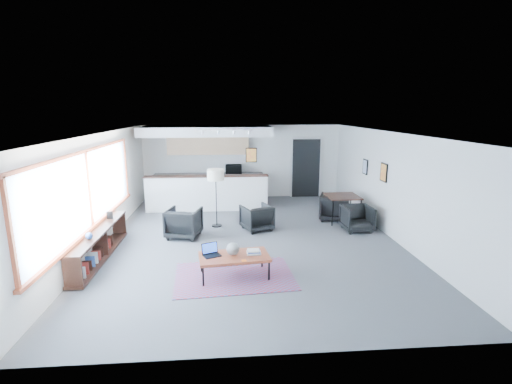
{
  "coord_description": "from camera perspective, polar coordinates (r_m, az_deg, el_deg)",
  "views": [
    {
      "loc": [
        -0.56,
        -8.73,
        3.14
      ],
      "look_at": [
        0.16,
        0.4,
        1.09
      ],
      "focal_mm": 26.0,
      "sensor_mm": 36.0,
      "label": 1
    }
  ],
  "objects": [
    {
      "name": "room",
      "position": [
        8.93,
        -0.84,
        0.73
      ],
      "size": [
        7.02,
        9.02,
        2.62
      ],
      "color": "#4A4A4C",
      "rests_on": "ground"
    },
    {
      "name": "window",
      "position": [
        8.51,
        -24.36,
        0.07
      ],
      "size": [
        0.1,
        5.95,
        1.66
      ],
      "color": "#8CBFFF",
      "rests_on": "room"
    },
    {
      "name": "console",
      "position": [
        8.62,
        -22.98,
        -7.48
      ],
      "size": [
        0.35,
        3.0,
        0.8
      ],
      "color": "black",
      "rests_on": "floor"
    },
    {
      "name": "kitchenette",
      "position": [
        12.57,
        -7.43,
        4.45
      ],
      "size": [
        4.2,
        1.96,
        2.6
      ],
      "color": "white",
      "rests_on": "floor"
    },
    {
      "name": "doorway",
      "position": [
        13.61,
        7.66,
        3.77
      ],
      "size": [
        1.1,
        0.12,
        2.15
      ],
      "color": "black",
      "rests_on": "room"
    },
    {
      "name": "track_light",
      "position": [
        10.94,
        -4.75,
        9.36
      ],
      "size": [
        1.6,
        0.07,
        0.15
      ],
      "color": "silver",
      "rests_on": "room"
    },
    {
      "name": "wall_art_lower",
      "position": [
        10.1,
        19.06,
        2.86
      ],
      "size": [
        0.03,
        0.38,
        0.48
      ],
      "color": "black",
      "rests_on": "room"
    },
    {
      "name": "wall_art_upper",
      "position": [
        11.3,
        16.45,
        3.75
      ],
      "size": [
        0.03,
        0.34,
        0.44
      ],
      "color": "black",
      "rests_on": "room"
    },
    {
      "name": "kilim_rug",
      "position": [
        7.31,
        -3.35,
        -12.78
      ],
      "size": [
        2.35,
        1.69,
        0.01
      ],
      "rotation": [
        0.0,
        0.0,
        0.07
      ],
      "color": "#5F334E",
      "rests_on": "floor"
    },
    {
      "name": "coffee_table",
      "position": [
        7.15,
        -3.39,
        -9.94
      ],
      "size": [
        1.39,
        0.86,
        0.43
      ],
      "rotation": [
        0.0,
        0.0,
        0.12
      ],
      "color": "maroon",
      "rests_on": "floor"
    },
    {
      "name": "laptop",
      "position": [
        7.17,
        -6.97,
        -9.1
      ],
      "size": [
        0.39,
        0.36,
        0.22
      ],
      "rotation": [
        0.0,
        0.0,
        0.43
      ],
      "color": "black",
      "rests_on": "coffee_table"
    },
    {
      "name": "ceramic_pot",
      "position": [
        7.11,
        -3.58,
        -8.74
      ],
      "size": [
        0.24,
        0.24,
        0.24
      ],
      "rotation": [
        0.0,
        0.0,
        0.02
      ],
      "color": "gray",
      "rests_on": "coffee_table"
    },
    {
      "name": "book_stack",
      "position": [
        7.19,
        -0.35,
        -9.17
      ],
      "size": [
        0.27,
        0.22,
        0.08
      ],
      "rotation": [
        0.0,
        0.0,
        0.02
      ],
      "color": "silver",
      "rests_on": "coffee_table"
    },
    {
      "name": "coaster",
      "position": [
        6.89,
        -1.87,
        -10.5
      ],
      "size": [
        0.11,
        0.11,
        0.01
      ],
      "rotation": [
        0.0,
        0.0,
        0.24
      ],
      "color": "#E5590C",
      "rests_on": "coffee_table"
    },
    {
      "name": "armchair_left",
      "position": [
        9.46,
        -11.05,
        -4.45
      ],
      "size": [
        0.93,
        0.89,
        0.81
      ],
      "primitive_type": "imported",
      "rotation": [
        0.0,
        0.0,
        2.92
      ],
      "color": "black",
      "rests_on": "floor"
    },
    {
      "name": "armchair_right",
      "position": [
        9.83,
        0.11,
        -3.76
      ],
      "size": [
        0.91,
        0.89,
        0.74
      ],
      "primitive_type": "imported",
      "rotation": [
        0.0,
        0.0,
        3.52
      ],
      "color": "black",
      "rests_on": "floor"
    },
    {
      "name": "floor_lamp",
      "position": [
        9.95,
        -6.22,
        2.33
      ],
      "size": [
        0.49,
        0.49,
        1.58
      ],
      "rotation": [
        0.0,
        0.0,
        -0.08
      ],
      "color": "black",
      "rests_on": "floor"
    },
    {
      "name": "dining_table",
      "position": [
        10.77,
        13.15,
        -0.88
      ],
      "size": [
        0.91,
        0.91,
        0.76
      ],
      "rotation": [
        0.0,
        0.0,
        0.02
      ],
      "color": "black",
      "rests_on": "floor"
    },
    {
      "name": "dining_chair_near",
      "position": [
        10.12,
        15.27,
        -4.04
      ],
      "size": [
        0.65,
        0.61,
        0.63
      ],
      "primitive_type": "imported",
      "rotation": [
        0.0,
        0.0,
        0.06
      ],
      "color": "black",
      "rests_on": "floor"
    },
    {
      "name": "dining_chair_far",
      "position": [
        10.96,
        11.96,
        -2.4
      ],
      "size": [
        0.86,
        0.83,
        0.71
      ],
      "primitive_type": "imported",
      "rotation": [
        0.0,
        0.0,
        2.81
      ],
      "color": "black",
      "rests_on": "floor"
    },
    {
      "name": "microwave",
      "position": [
        13.03,
        -3.48,
        3.68
      ],
      "size": [
        0.57,
        0.32,
        0.38
      ],
      "primitive_type": "imported",
      "rotation": [
        0.0,
        0.0,
        -0.01
      ],
      "color": "black",
      "rests_on": "kitchenette"
    }
  ]
}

